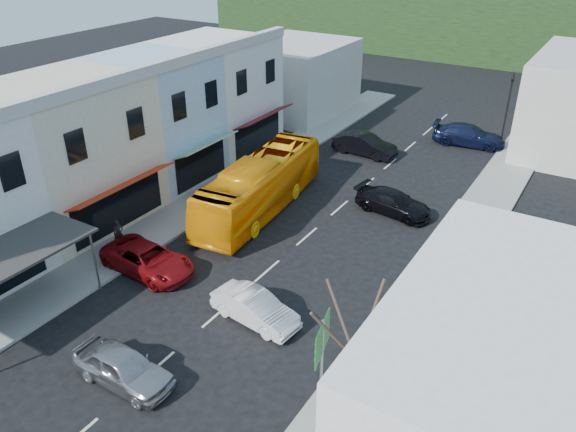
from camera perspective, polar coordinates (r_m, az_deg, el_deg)
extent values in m
plane|color=black|center=(25.55, -7.14, -9.84)|extent=(120.00, 120.00, 0.00)
cube|color=gray|center=(36.19, -6.85, 2.54)|extent=(3.00, 52.00, 0.15)
cube|color=gray|center=(30.29, 16.31, -3.99)|extent=(3.00, 52.00, 0.15)
cube|color=beige|center=(33.57, -21.49, 5.92)|extent=(7.00, 8.00, 8.00)
cube|color=#AB260E|center=(30.94, -16.42, 2.99)|extent=(1.30, 6.80, 0.08)
cube|color=#97B1C6|center=(37.85, -13.29, 9.58)|extent=(7.00, 6.00, 8.00)
cube|color=#195926|center=(35.54, -8.28, 7.19)|extent=(1.30, 5.10, 0.08)
cube|color=silver|center=(42.48, -7.17, 12.13)|extent=(7.00, 7.00, 8.00)
cube|color=#5B1618|center=(40.44, -2.43, 10.08)|extent=(1.30, 5.95, 0.08)
cube|color=#B7B2A8|center=(50.82, 0.83, 13.86)|extent=(8.00, 10.00, 6.00)
cube|color=black|center=(81.00, 23.32, 19.34)|extent=(80.00, 24.00, 12.00)
imported|color=#FE9F08|center=(33.14, -2.83, 3.03)|extent=(3.66, 11.79, 3.10)
imported|color=#A0A0A5|center=(22.67, -16.42, -14.53)|extent=(4.40, 1.81, 1.40)
imported|color=silver|center=(24.60, -3.37, -9.29)|extent=(4.59, 2.32, 1.40)
imported|color=maroon|center=(28.56, -14.05, -4.29)|extent=(4.71, 2.18, 1.40)
imported|color=black|center=(33.68, 10.67, 1.37)|extent=(4.70, 2.40, 1.40)
imported|color=black|center=(41.90, 7.80, 7.09)|extent=(4.50, 2.05, 1.40)
imported|color=black|center=(45.54, 17.88, 7.72)|extent=(4.70, 2.42, 1.40)
imported|color=black|center=(30.80, -16.87, -1.51)|extent=(0.58, 0.70, 1.70)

